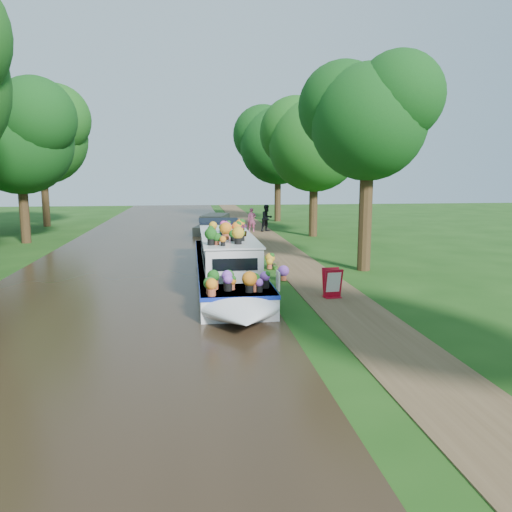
# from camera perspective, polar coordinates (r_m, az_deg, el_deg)

# --- Properties ---
(ground) EXTENTS (100.00, 100.00, 0.00)m
(ground) POSITION_cam_1_polar(r_m,az_deg,el_deg) (18.28, 4.01, -3.70)
(ground) COLOR #163D0F
(ground) RESTS_ON ground
(canal_water) EXTENTS (10.00, 100.00, 0.02)m
(canal_water) POSITION_cam_1_polar(r_m,az_deg,el_deg) (18.10, -15.01, -4.10)
(canal_water) COLOR black
(canal_water) RESTS_ON ground
(towpath) EXTENTS (2.20, 100.00, 0.03)m
(towpath) POSITION_cam_1_polar(r_m,az_deg,el_deg) (18.55, 7.66, -3.52)
(towpath) COLOR #513D25
(towpath) RESTS_ON ground
(plant_boat) EXTENTS (2.29, 13.52, 2.29)m
(plant_boat) POSITION_cam_1_polar(r_m,az_deg,el_deg) (18.82, -3.31, -0.66)
(plant_boat) COLOR silver
(plant_boat) RESTS_ON canal_water
(tree_near_overhang) EXTENTS (5.52, 5.28, 8.99)m
(tree_near_overhang) POSITION_cam_1_polar(r_m,az_deg,el_deg) (21.93, 12.69, 15.63)
(tree_near_overhang) COLOR #312110
(tree_near_overhang) RESTS_ON ground
(tree_near_mid) EXTENTS (6.90, 6.60, 9.40)m
(tree_near_mid) POSITION_cam_1_polar(r_m,az_deg,el_deg) (33.59, 6.65, 13.24)
(tree_near_mid) COLOR #312110
(tree_near_mid) RESTS_ON ground
(tree_near_far) EXTENTS (7.59, 7.26, 10.30)m
(tree_near_far) POSITION_cam_1_polar(r_m,az_deg,el_deg) (44.28, 2.49, 13.13)
(tree_near_far) COLOR #312110
(tree_near_far) RESTS_ON ground
(tree_far_c) EXTENTS (7.13, 6.82, 9.59)m
(tree_far_c) POSITION_cam_1_polar(r_m,az_deg,el_deg) (33.16, -25.51, 12.62)
(tree_far_c) COLOR #312110
(tree_far_c) RESTS_ON ground
(tree_far_d) EXTENTS (8.05, 7.70, 10.85)m
(tree_far_d) POSITION_cam_1_polar(r_m,az_deg,el_deg) (43.23, -23.37, 12.95)
(tree_far_d) COLOR #312110
(tree_far_d) RESTS_ON ground
(second_boat) EXTENTS (3.25, 6.95, 1.28)m
(second_boat) POSITION_cam_1_polar(r_m,az_deg,el_deg) (35.53, -4.68, 3.50)
(second_boat) COLOR black
(second_boat) RESTS_ON canal_water
(sandwich_board) EXTENTS (0.63, 0.54, 0.98)m
(sandwich_board) POSITION_cam_1_polar(r_m,az_deg,el_deg) (16.90, 8.71, -3.22)
(sandwich_board) COLOR #AF0C1F
(sandwich_board) RESTS_ON towpath
(pedestrian_pink) EXTENTS (0.68, 0.50, 1.70)m
(pedestrian_pink) POSITION_cam_1_polar(r_m,az_deg,el_deg) (35.80, -0.50, 4.16)
(pedestrian_pink) COLOR #C04F78
(pedestrian_pink) RESTS_ON towpath
(pedestrian_dark) EXTENTS (1.19, 1.13, 1.93)m
(pedestrian_dark) POSITION_cam_1_polar(r_m,az_deg,el_deg) (35.90, 1.25, 4.35)
(pedestrian_dark) COLOR black
(pedestrian_dark) RESTS_ON towpath
(verge_plant) EXTENTS (0.41, 0.39, 0.37)m
(verge_plant) POSITION_cam_1_polar(r_m,az_deg,el_deg) (21.75, 2.26, -1.08)
(verge_plant) COLOR #2B681F
(verge_plant) RESTS_ON ground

